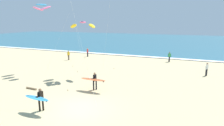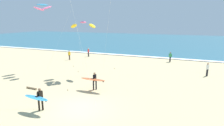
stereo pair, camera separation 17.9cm
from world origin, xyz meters
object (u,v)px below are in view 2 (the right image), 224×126
Objects in this scene: kite_arc_cobalt_high at (42,7)px; driftwood_log at (32,88)px; bystander_yellow_top at (69,55)px; bystander_red_top at (88,52)px; bystander_green_top at (170,57)px; surfer_trailing at (94,80)px; bystander_white_top at (207,69)px; kite_arc_rose_near at (83,25)px; surfer_lead at (38,98)px.

kite_arc_cobalt_high is 6.93× the size of driftwood_log.
bystander_yellow_top is 1.31× the size of driftwood_log.
bystander_red_top reaches higher than driftwood_log.
bystander_yellow_top is at bearing -163.46° from bystander_green_top.
surfer_trailing reaches higher than bystander_red_top.
bystander_green_top is at bearing 16.54° from bystander_yellow_top.
bystander_white_top is 20.78m from bystander_yellow_top.
bystander_white_top is at bearing -53.16° from bystander_green_top.
kite_arc_cobalt_high is at bearing 118.42° from driftwood_log.
kite_arc_rose_near is (-3.05, 3.54, 4.94)m from surfer_trailing.
driftwood_log is at bearing -70.23° from bystander_yellow_top.
bystander_red_top is at bearing 163.60° from bystander_white_top.
kite_arc_cobalt_high is at bearing -78.07° from bystander_yellow_top.
bystander_red_top and bystander_yellow_top have the same top height.
kite_arc_cobalt_high is at bearing -139.94° from bystander_green_top.
surfer_lead reaches higher than bystander_red_top.
surfer_trailing is 12.01m from kite_arc_cobalt_high.
bystander_red_top is at bearing 109.71° from surfer_lead.
driftwood_log is (-2.67, -5.52, -5.91)m from kite_arc_rose_near.
surfer_lead is 10.27m from kite_arc_rose_near.
bystander_green_top is (14.26, 0.91, 0.00)m from bystander_red_top.
kite_arc_cobalt_high is at bearing -89.89° from bystander_red_top.
driftwood_log is at bearing 140.33° from surfer_lead.
kite_arc_rose_near is 13.92m from bystander_red_top.
kite_arc_cobalt_high is 10.43m from driftwood_log.
kite_arc_cobalt_high is 13.21m from bystander_red_top.
surfer_lead is 1.32× the size of bystander_green_top.
bystander_green_top is 8.19m from bystander_white_top.
surfer_lead is at bearing -128.89° from bystander_white_top.
kite_arc_rose_near is 0.76× the size of kite_arc_cobalt_high.
bystander_white_top is at bearing 42.56° from surfer_trailing.
surfer_lead reaches higher than bystander_white_top.
kite_arc_cobalt_high is at bearing 175.90° from kite_arc_rose_near.
kite_arc_rose_near reaches higher than surfer_trailing.
surfer_trailing reaches higher than bystander_white_top.
surfer_lead reaches higher than bystander_yellow_top.
bystander_red_top is 1.00× the size of bystander_yellow_top.
surfer_trailing is at bearing -47.05° from bystander_yellow_top.
kite_arc_cobalt_high is 21.17m from bystander_white_top.
surfer_trailing is 1.60× the size of bystander_white_top.
kite_arc_cobalt_high is (-5.89, 0.42, 2.03)m from kite_arc_rose_near.
bystander_red_top is at bearing 120.80° from surfer_trailing.
bystander_white_top reaches higher than driftwood_log.
surfer_trailing reaches higher than bystander_green_top.
bystander_red_top is (-7.30, 20.37, -0.23)m from surfer_lead.
bystander_white_top is 1.00× the size of bystander_yellow_top.
kite_arc_cobalt_high is at bearing 128.01° from surfer_lead.
bystander_yellow_top is at bearing 101.93° from kite_arc_cobalt_high.
kite_arc_cobalt_high reaches higher than surfer_trailing.
kite_arc_cobalt_high reaches higher than driftwood_log.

